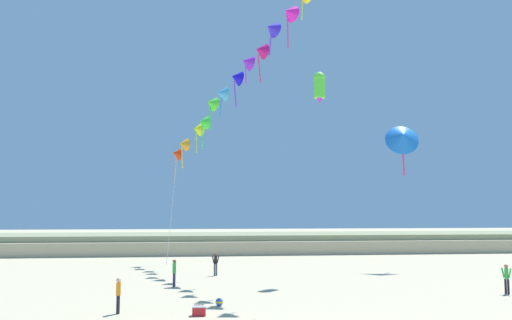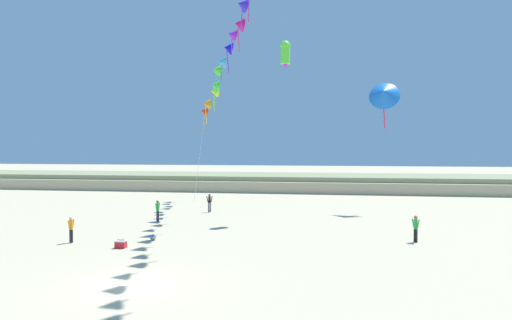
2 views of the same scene
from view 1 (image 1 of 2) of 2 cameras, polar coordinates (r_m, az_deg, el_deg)
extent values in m
cube|color=tan|center=(60.24, -3.29, -8.95)|extent=(120.00, 12.43, 1.36)
cube|color=gray|center=(60.19, -3.28, -8.12)|extent=(120.00, 10.56, 0.78)
cylinder|color=#282D4C|center=(32.70, -8.58, -12.36)|extent=(0.12, 0.12, 0.79)
cylinder|color=#282D4C|center=(32.57, -8.66, -12.39)|extent=(0.12, 0.12, 0.79)
cylinder|color=green|center=(32.56, -8.60, -11.19)|extent=(0.21, 0.21, 0.56)
cylinder|color=green|center=(32.73, -8.49, -11.09)|extent=(0.13, 0.20, 0.53)
cylinder|color=green|center=(32.39, -8.70, -11.15)|extent=(0.13, 0.20, 0.53)
sphere|color=brown|center=(32.52, -8.59, -10.50)|extent=(0.22, 0.22, 0.22)
cylinder|color=black|center=(24.81, -14.28, -14.52)|extent=(0.11, 0.11, 0.77)
cylinder|color=black|center=(24.68, -14.37, -14.57)|extent=(0.11, 0.11, 0.77)
cylinder|color=orange|center=(24.64, -14.28, -13.03)|extent=(0.20, 0.20, 0.55)
cylinder|color=orange|center=(24.81, -14.17, -12.88)|extent=(0.10, 0.19, 0.52)
cylinder|color=orange|center=(24.47, -14.40, -12.98)|extent=(0.10, 0.19, 0.52)
sphere|color=beige|center=(24.59, -14.26, -12.14)|extent=(0.21, 0.21, 0.21)
cylinder|color=black|center=(32.41, 24.79, -12.00)|extent=(0.12, 0.12, 0.79)
cylinder|color=black|center=(32.37, 25.03, -12.00)|extent=(0.12, 0.12, 0.79)
cylinder|color=green|center=(32.31, 24.86, -10.81)|extent=(0.21, 0.21, 0.56)
cylinder|color=green|center=(32.37, 24.55, -10.73)|extent=(0.18, 0.19, 0.53)
cylinder|color=green|center=(32.25, 25.17, -10.73)|extent=(0.18, 0.19, 0.53)
sphere|color=#9E7051|center=(32.28, 24.83, -10.12)|extent=(0.21, 0.21, 0.21)
cylinder|color=#474C56|center=(37.85, -4.19, -11.46)|extent=(0.12, 0.12, 0.79)
cylinder|color=#474C56|center=(37.80, -4.39, -11.47)|extent=(0.12, 0.12, 0.79)
cylinder|color=black|center=(37.76, -4.28, -10.44)|extent=(0.21, 0.21, 0.56)
cylinder|color=black|center=(37.82, -4.02, -10.37)|extent=(0.20, 0.14, 0.53)
cylinder|color=black|center=(37.69, -4.54, -10.39)|extent=(0.20, 0.14, 0.53)
sphere|color=brown|center=(37.73, -4.27, -9.85)|extent=(0.21, 0.21, 0.21)
cone|color=red|center=(47.31, -8.37, 0.67)|extent=(1.20, 1.33, 1.20)
cylinder|color=orange|center=(47.34, -8.47, -0.59)|extent=(0.15, 0.26, 1.64)
cone|color=orange|center=(46.04, -7.68, 1.65)|extent=(1.24, 1.34, 1.14)
cylinder|color=yellow|center=(46.05, -7.78, 0.23)|extent=(0.17, 0.22, 1.82)
cone|color=#CFE71D|center=(44.91, -6.18, 3.25)|extent=(1.21, 1.33, 1.13)
cylinder|color=#A7E539|center=(44.89, -6.28, 1.86)|extent=(0.11, 0.17, 1.73)
cone|color=#39E43D|center=(43.63, -5.59, 3.96)|extent=(1.17, 1.32, 1.13)
cylinder|color=#39E566|center=(43.59, -5.70, 2.44)|extent=(0.09, 0.26, 1.88)
cone|color=#47E12D|center=(42.03, -4.72, 5.98)|extent=(1.32, 1.38, 1.18)
cylinder|color=#39E549|center=(41.95, -4.83, 4.45)|extent=(0.14, 0.12, 1.79)
cone|color=#3FA8DE|center=(41.13, -3.63, 6.98)|extent=(1.05, 1.28, 1.12)
cylinder|color=#3982E5|center=(41.06, -3.75, 5.59)|extent=(0.16, 0.20, 1.55)
cone|color=#150EE1|center=(39.83, -2.09, 8.68)|extent=(1.19, 1.33, 1.20)
cylinder|color=#6839E5|center=(39.69, -2.21, 7.00)|extent=(0.24, 0.16, 1.90)
cone|color=#9324E2|center=(38.75, -0.95, 10.27)|extent=(1.23, 1.34, 1.22)
cylinder|color=#C739E5|center=(38.65, -1.07, 8.99)|extent=(0.11, 0.21, 1.28)
cone|color=#C71373|center=(37.86, 0.48, 11.46)|extent=(1.19, 1.34, 1.16)
cylinder|color=#E5396C|center=(37.64, 0.35, 9.62)|extent=(0.24, 0.27, 2.00)
cone|color=#3425E0|center=(36.77, 1.66, 13.70)|extent=(1.35, 1.41, 1.22)
cylinder|color=#7039E5|center=(36.57, 1.53, 12.15)|extent=(0.21, 0.23, 1.57)
cone|color=#F11AC6|center=(35.48, 3.51, 15.25)|extent=(1.31, 1.38, 1.18)
cylinder|color=#E53999|center=(35.16, 3.37, 13.25)|extent=(0.09, 0.31, 2.10)
cylinder|color=#C8E539|center=(34.51, 4.88, 15.60)|extent=(0.15, 0.10, 1.40)
cylinder|color=silver|center=(46.23, -8.84, -5.01)|extent=(0.73, 1.76, 9.34)
cylinder|color=#5CF137|center=(36.68, 6.70, 7.61)|extent=(0.78, 0.80, 1.47)
sphere|color=#5CF137|center=(36.84, 6.68, 8.60)|extent=(0.77, 0.77, 0.77)
cone|color=#C12DE5|center=(36.51, 6.71, 6.38)|extent=(0.70, 0.70, 0.59)
sphere|color=black|center=(36.89, 6.68, 8.93)|extent=(0.16, 0.16, 0.16)
cone|color=blue|center=(44.02, 15.19, 2.35)|extent=(2.93, 2.35, 2.74)
cone|color=#E52D6C|center=(44.02, 15.19, 2.37)|extent=(1.62, 1.34, 1.53)
cylinder|color=#E52D6C|center=(43.83, 15.24, 0.14)|extent=(0.28, 0.29, 2.62)
cube|color=red|center=(23.78, -6.03, -15.57)|extent=(0.56, 0.40, 0.36)
cube|color=white|center=(23.74, -6.03, -15.07)|extent=(0.58, 0.41, 0.06)
cylinder|color=black|center=(23.73, -6.03, -14.93)|extent=(0.45, 0.03, 0.03)
sphere|color=blue|center=(26.04, -3.89, -14.70)|extent=(0.36, 0.36, 0.36)
cylinder|color=yellow|center=(26.04, -3.89, -14.70)|extent=(0.36, 0.36, 0.09)
camera|label=2|loc=(11.62, 83.21, 5.24)|focal=32.00mm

